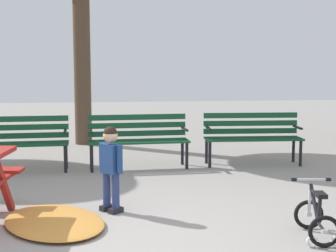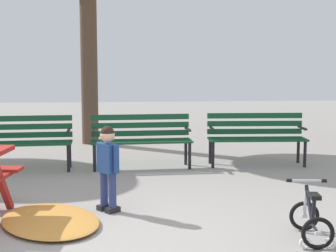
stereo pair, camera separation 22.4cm
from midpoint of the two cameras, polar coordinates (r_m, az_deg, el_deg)
ground at (r=4.81m, az=-5.60°, el=-13.10°), size 36.00×36.00×0.00m
park_bench_far_left at (r=8.12m, az=-15.78°, el=-1.35°), size 1.62×0.52×0.85m
park_bench_left at (r=8.04m, az=-2.29°, el=-1.17°), size 1.62×0.52×0.85m
park_bench_right at (r=8.41m, az=10.80°, el=-0.93°), size 1.62×0.55×0.85m
child_standing at (r=5.64m, az=-5.77°, el=-4.14°), size 0.28×0.30×0.97m
kids_bicycle at (r=5.01m, az=17.30°, el=-10.14°), size 0.43×0.60×0.54m
leaf_pile at (r=5.42m, az=-12.16°, el=-10.50°), size 1.45×1.64×0.07m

